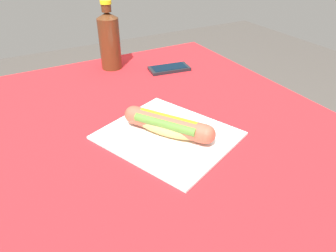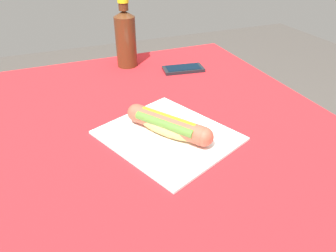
% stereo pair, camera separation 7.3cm
% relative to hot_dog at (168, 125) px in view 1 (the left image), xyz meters
% --- Properties ---
extents(dining_table, '(1.08, 0.96, 0.74)m').
position_rel_hot_dog_xyz_m(dining_table, '(0.04, 0.03, -0.16)').
color(dining_table, brown).
rests_on(dining_table, ground).
extents(paper_wrapper, '(0.36, 0.34, 0.01)m').
position_rel_hot_dog_xyz_m(paper_wrapper, '(0.00, -0.00, -0.03)').
color(paper_wrapper, white).
rests_on(paper_wrapper, dining_table).
extents(hot_dog, '(0.20, 0.15, 0.05)m').
position_rel_hot_dog_xyz_m(hot_dog, '(0.00, 0.00, 0.00)').
color(hot_dog, tan).
rests_on(hot_dog, paper_wrapper).
extents(cell_phone, '(0.09, 0.15, 0.01)m').
position_rel_hot_dog_xyz_m(cell_phone, '(0.36, -0.20, -0.03)').
color(cell_phone, black).
rests_on(cell_phone, dining_table).
extents(soda_bottle, '(0.07, 0.07, 0.23)m').
position_rel_hot_dog_xyz_m(soda_bottle, '(0.48, -0.04, 0.07)').
color(soda_bottle, '#4C2814').
rests_on(soda_bottle, dining_table).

